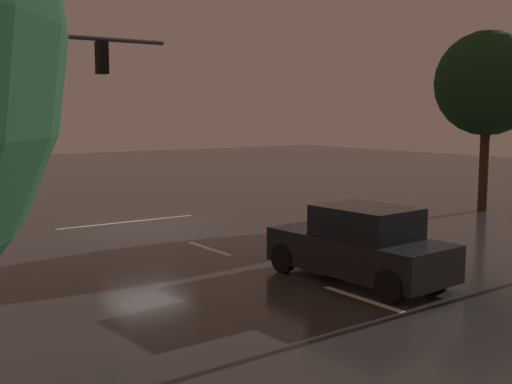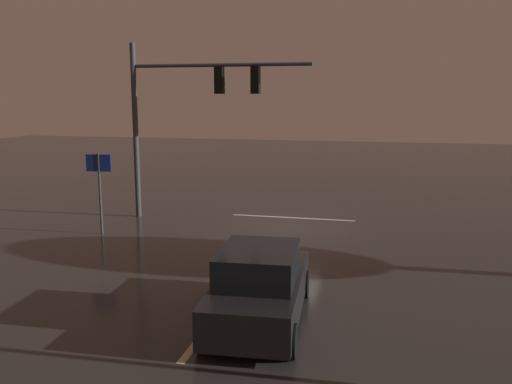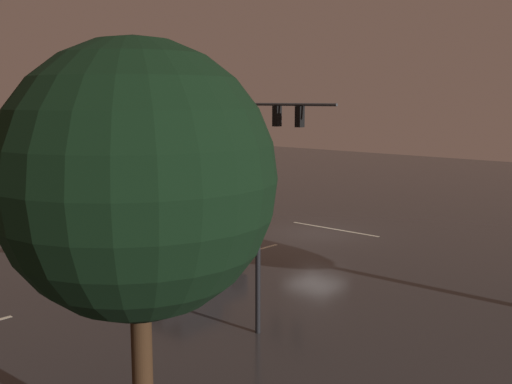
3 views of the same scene
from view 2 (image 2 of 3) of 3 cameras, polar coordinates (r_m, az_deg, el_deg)
ground_plane at (r=20.72m, az=3.21°, el=-3.58°), size 80.00×80.00×0.00m
traffic_signal_assembly at (r=21.43m, az=-7.22°, el=9.43°), size 7.16×0.47×6.92m
lane_dash_far at (r=16.93m, az=0.80°, el=-6.68°), size 0.16×2.20×0.01m
lane_dash_mid at (r=11.52m, az=-5.94°, el=-15.04°), size 0.16×2.20×0.01m
stop_bar at (r=22.10m, az=3.87°, el=-2.71°), size 5.00×0.16×0.01m
car_approaching at (r=11.93m, az=0.37°, el=-9.96°), size 2.16×4.46×1.70m
route_sign at (r=19.89m, az=-16.14°, el=1.62°), size 0.90×0.16×2.91m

